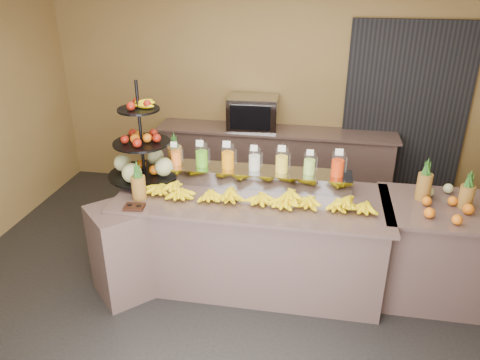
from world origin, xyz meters
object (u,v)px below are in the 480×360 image
(pitcher_tray, at_px, (254,177))
(fruit_stand, at_px, (148,156))
(banana_heap, at_px, (259,194))
(condiment_caddy, at_px, (134,207))
(oven_warmer, at_px, (253,113))
(right_fruit_pile, at_px, (444,200))

(pitcher_tray, xyz_separation_m, fruit_stand, (-1.04, -0.08, 0.17))
(banana_heap, distance_m, condiment_caddy, 1.11)
(condiment_caddy, distance_m, oven_warmer, 2.46)
(right_fruit_pile, bearing_deg, fruit_stand, 177.45)
(right_fruit_pile, xyz_separation_m, oven_warmer, (-1.97, 1.88, 0.13))
(fruit_stand, bearing_deg, banana_heap, -29.18)
(pitcher_tray, bearing_deg, fruit_stand, -175.36)
(pitcher_tray, xyz_separation_m, condiment_caddy, (-0.96, -0.69, -0.06))
(banana_heap, bearing_deg, pitcher_tray, 105.55)
(banana_heap, height_order, condiment_caddy, banana_heap)
(condiment_caddy, bearing_deg, right_fruit_pile, 10.19)
(condiment_caddy, relative_size, right_fruit_pile, 0.37)
(pitcher_tray, distance_m, condiment_caddy, 1.18)
(banana_heap, height_order, oven_warmer, oven_warmer)
(fruit_stand, relative_size, right_fruit_pile, 2.12)
(pitcher_tray, relative_size, right_fruit_pile, 3.95)
(pitcher_tray, relative_size, condiment_caddy, 10.76)
(fruit_stand, relative_size, condiment_caddy, 5.76)
(pitcher_tray, distance_m, oven_warmer, 1.70)
(condiment_caddy, relative_size, oven_warmer, 0.27)
(condiment_caddy, bearing_deg, oven_warmer, 73.69)
(pitcher_tray, height_order, right_fruit_pile, right_fruit_pile)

